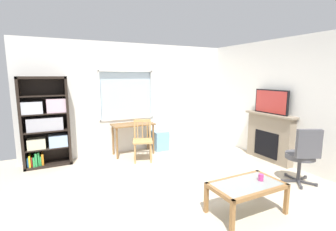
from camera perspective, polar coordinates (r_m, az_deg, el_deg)
ground at (r=4.30m, az=2.53°, el=-16.43°), size 6.03×5.76×0.02m
wall_back_with_window at (r=6.09m, az=-8.28°, el=3.97°), size 5.03×0.15×2.62m
wall_right at (r=5.63m, az=26.18°, el=2.77°), size 0.12×4.96×2.62m
bookshelf at (r=5.60m, az=-26.68°, el=-1.75°), size 0.90×0.38×1.84m
desk_under_window at (r=5.83m, az=-8.14°, el=-3.08°), size 0.98×0.46×0.74m
wooden_chair at (r=5.40m, az=-5.94°, el=-5.68°), size 0.53×0.52×0.90m
plastic_drawer_unit at (r=6.22m, az=-1.90°, el=-5.80°), size 0.35×0.40×0.47m
fireplace at (r=5.81m, az=22.54°, el=-4.65°), size 0.26×1.20×1.05m
tv at (r=5.67m, az=22.91°, el=2.97°), size 0.06×0.82×0.52m
office_chair at (r=4.77m, az=28.97°, el=-7.73°), size 0.60×0.62×1.00m
coffee_table at (r=3.59m, az=17.86°, el=-15.76°), size 0.99×0.57×0.43m
sippy_cup at (r=3.70m, az=20.83°, el=-13.31°), size 0.07×0.07×0.09m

